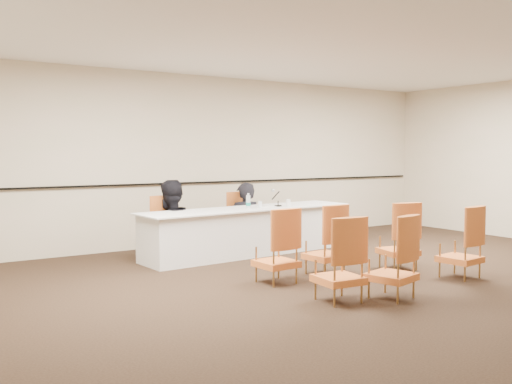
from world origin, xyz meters
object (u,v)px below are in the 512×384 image
panelist_main_chair (245,220)px  microphone (278,198)px  aud_chair_back_right (460,242)px  panelist_second (170,235)px  panelist_main (245,230)px  panelist_second_chair (170,227)px  aud_chair_front_left (276,245)px  aud_chair_front_mid (325,239)px  coffee_cup (288,203)px  panel_table (249,231)px  drinking_glass (260,204)px  aud_chair_back_left (339,259)px  aud_chair_front_right (398,235)px  water_bottle (248,201)px  aud_chair_back_mid (392,256)px

panelist_main_chair → microphone: size_ratio=3.27×
aud_chair_back_right → panelist_second: bearing=119.6°
panelist_main → panelist_second_chair: size_ratio=1.73×
aud_chair_front_left → aud_chair_front_mid: (0.83, 0.04, 0.00)m
panelist_second → panelist_main: bearing=161.6°
coffee_cup → panel_table: bearing=169.7°
panelist_main → panelist_main_chair: panelist_main is taller
microphone → aud_chair_front_left: size_ratio=0.31×
drinking_glass → coffee_cup: coffee_cup is taller
coffee_cup → aud_chair_back_right: 2.96m
panel_table → aud_chair_back_left: (-0.76, -3.02, 0.10)m
panelist_second_chair → aud_chair_front_right: 3.48m
panelist_main → drinking_glass: 0.77m
panelist_second_chair → microphone: microphone is taller
panelist_main_chair → water_bottle: bearing=-121.2°
panelist_second → panelist_second_chair: 0.14m
panelist_main → water_bottle: (-0.33, -0.63, 0.56)m
drinking_glass → panelist_second: bearing=160.5°
panelist_main_chair → panelist_second: panelist_second is taller
panelist_second → water_bottle: bearing=132.4°
microphone → water_bottle: 0.60m
panel_table → aud_chair_back_left: 3.12m
aud_chair_back_left → aud_chair_back_right: same height
aud_chair_front_left → drinking_glass: bearing=59.1°
panelist_main_chair → panelist_second: 1.46m
panelist_main_chair → aud_chair_front_right: bearing=-77.0°
aud_chair_front_mid → aud_chair_back_right: bearing=-43.1°
aud_chair_back_left → aud_chair_back_mid: bearing=-15.4°
microphone → aud_chair_back_right: (0.81, -2.95, -0.41)m
panel_table → aud_chair_front_right: size_ratio=3.91×
water_bottle → panelist_second_chair: bearing=154.7°
aud_chair_back_mid → aud_chair_front_mid: bearing=68.3°
aud_chair_front_left → aud_chair_back_right: (2.18, -1.07, 0.00)m
drinking_glass → aud_chair_back_mid: 3.27m
water_bottle → coffee_cup: size_ratio=2.08×
aud_chair_front_right → aud_chair_back_left: (-1.88, -0.87, 0.00)m
panelist_second → aud_chair_back_mid: bearing=82.6°
aud_chair_front_mid → aud_chair_back_left: bearing=-127.6°
aud_chair_back_mid → coffee_cup: bearing=60.5°
panelist_second_chair → aud_chair_front_left: size_ratio=1.00×
coffee_cup → aud_chair_front_right: aud_chair_front_right is taller
panelist_second_chair → aud_chair_back_mid: size_ratio=1.00×
aud_chair_front_right → aud_chair_back_right: bearing=-60.9°
water_bottle → aud_chair_front_right: bearing=-61.1°
aud_chair_front_right → aud_chair_back_mid: size_ratio=1.00×
water_bottle → aud_chair_back_left: size_ratio=0.26×
panelist_main → aud_chair_back_mid: size_ratio=1.73×
panelist_second → aud_chair_back_right: bearing=103.8°
microphone → aud_chair_front_right: size_ratio=0.31×
aud_chair_front_right → aud_chair_back_mid: same height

